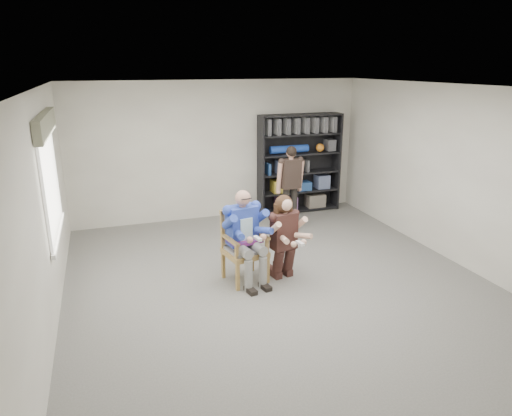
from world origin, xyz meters
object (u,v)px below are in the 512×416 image
object	(u,v)px
kneeling_woman	(285,238)
bookshelf	(300,164)
seated_man	(245,237)
standing_man	(290,190)
armchair	(245,247)

from	to	relation	value
kneeling_woman	bookshelf	world-z (taller)	bookshelf
seated_man	bookshelf	size ratio (longest dim) A/B	0.66
standing_man	kneeling_woman	bearing A→B (deg)	-120.62
seated_man	bookshelf	world-z (taller)	bookshelf
seated_man	standing_man	world-z (taller)	standing_man
seated_man	bookshelf	xyz separation A→B (m)	(2.13, 2.87, 0.35)
bookshelf	armchair	bearing A→B (deg)	-126.65
kneeling_woman	seated_man	bearing A→B (deg)	157.78
bookshelf	standing_man	bearing A→B (deg)	-121.35
seated_man	bookshelf	distance (m)	3.59
armchair	seated_man	xyz separation A→B (m)	(0.00, 0.00, 0.16)
bookshelf	standing_man	distance (m)	1.33
armchair	kneeling_woman	distance (m)	0.60
kneeling_woman	standing_man	distance (m)	2.07
seated_man	kneeling_woman	xyz separation A→B (m)	(0.58, -0.12, -0.06)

